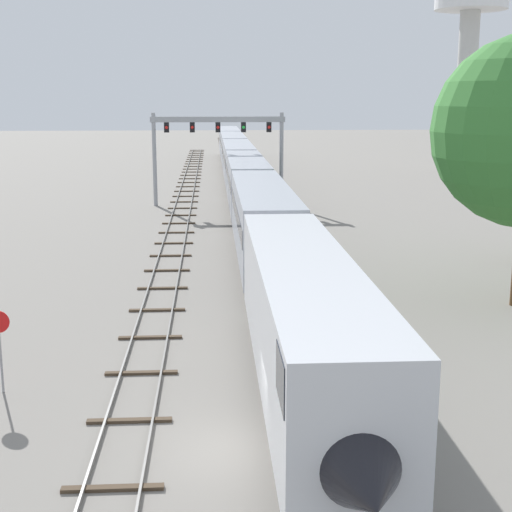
# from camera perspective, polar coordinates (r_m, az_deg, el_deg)

# --- Properties ---
(ground_plane) EXTENTS (400.00, 400.00, 0.00)m
(ground_plane) POSITION_cam_1_polar(r_m,az_deg,el_deg) (21.61, -0.75, -14.71)
(ground_plane) COLOR gray
(track_main) EXTENTS (2.60, 200.00, 0.16)m
(track_main) POSITION_cam_1_polar(r_m,az_deg,el_deg) (79.89, -1.37, 5.25)
(track_main) COLOR slate
(track_main) RESTS_ON ground
(track_near) EXTENTS (2.60, 160.00, 0.16)m
(track_near) POSITION_cam_1_polar(r_m,az_deg,el_deg) (60.09, -5.91, 2.87)
(track_near) COLOR slate
(track_near) RESTS_ON ground
(passenger_train) EXTENTS (3.04, 115.92, 4.80)m
(passenger_train) POSITION_cam_1_polar(r_m,az_deg,el_deg) (71.23, -1.12, 6.46)
(passenger_train) COLOR silver
(passenger_train) RESTS_ON ground
(signal_gantry) EXTENTS (12.10, 0.49, 8.36)m
(signal_gantry) POSITION_cam_1_polar(r_m,az_deg,el_deg) (67.38, -2.95, 9.12)
(signal_gantry) COLOR #999BA0
(signal_gantry) RESTS_ON ground
(water_tower) EXTENTS (9.54, 9.54, 27.40)m
(water_tower) POSITION_cam_1_polar(r_m,az_deg,el_deg) (104.92, 16.27, 18.16)
(water_tower) COLOR beige
(water_tower) RESTS_ON ground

